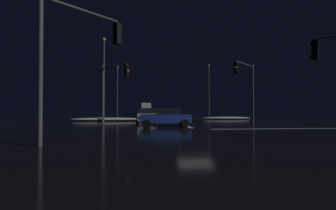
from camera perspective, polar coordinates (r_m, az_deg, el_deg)
ground at (r=18.84m, az=6.05°, el=-5.54°), size 120.00×120.00×0.10m
stop_line_north at (r=26.13m, az=2.81°, el=-4.14°), size 0.35×12.63×0.01m
centre_line_ns at (r=37.64m, az=0.28°, el=-3.16°), size 22.00×0.15×0.01m
crosswalk_bar_east at (r=21.62m, az=26.04°, el=-4.72°), size 12.63×0.40×0.01m
snow_bank_left_curb at (r=32.81m, az=-13.29°, el=-3.10°), size 8.81×1.50×0.42m
snow_bank_right_curb at (r=38.07m, az=12.89°, el=-2.83°), size 7.05×1.50×0.38m
sedan_silver at (r=27.63m, az=-4.88°, el=-2.31°), size 2.02×4.33×1.57m
sedan_black at (r=34.37m, az=-3.91°, el=-2.04°), size 2.02×4.33×1.57m
sedan_orange at (r=40.99m, az=-5.10°, el=-1.86°), size 2.02×4.33×1.57m
sedan_gray at (r=47.38m, az=-4.34°, el=-1.73°), size 2.02×4.33×1.57m
sedan_white at (r=53.65m, az=-4.71°, el=-1.64°), size 2.02×4.33×1.57m
sedan_red at (r=60.12m, az=-4.89°, el=-1.56°), size 2.02×4.33×1.57m
box_truck at (r=67.63m, az=-4.88°, el=-0.72°), size 2.68×8.28×3.08m
sedan_blue_crossing at (r=21.65m, az=-0.54°, el=-2.69°), size 4.33×2.02×1.57m
traffic_signal_sw at (r=12.44m, az=-19.29°, el=12.32°), size 3.04×3.04×6.26m
traffic_signal_ne at (r=27.18m, az=16.98°, el=5.16°), size 3.21×3.21×6.28m
traffic_signal_nw at (r=25.41m, az=-12.14°, el=4.91°), size 2.85×2.85×5.88m
streetlamp_left_far at (r=47.82m, az=-11.16°, el=3.80°), size 0.44×0.44×9.40m
streetlamp_right_far at (r=49.16m, az=9.05°, el=3.97°), size 0.44×0.44×9.90m
streetlamp_left_near at (r=32.07m, az=-14.04°, el=6.78°), size 0.44×0.44×10.10m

